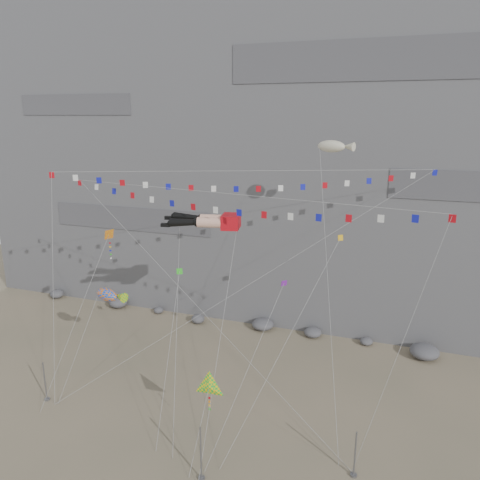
{
  "coord_description": "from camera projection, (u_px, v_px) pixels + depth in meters",
  "views": [
    {
      "loc": [
        14.28,
        -32.25,
        24.73
      ],
      "look_at": [
        -0.09,
        9.0,
        13.05
      ],
      "focal_mm": 35.0,
      "sensor_mm": 36.0,
      "label": 1
    }
  ],
  "objects": [
    {
      "name": "small_kite_b",
      "position": [
        283.0,
        285.0,
        40.76
      ],
      "size": [
        3.28,
        12.73,
        16.16
      ],
      "color": "purple",
      "rests_on": "ground"
    },
    {
      "name": "talus_boulders",
      "position": [
        263.0,
        324.0,
        55.7
      ],
      "size": [
        60.0,
        3.0,
        1.2
      ],
      "primitive_type": null,
      "color": "#58575C",
      "rests_on": "ground"
    },
    {
      "name": "small_kite_d",
      "position": [
        338.0,
        242.0,
        40.39
      ],
      "size": [
        6.68,
        14.38,
        20.78
      ],
      "color": "#E9AA13",
      "rests_on": "ground"
    },
    {
      "name": "delta_kite",
      "position": [
        209.0,
        387.0,
        34.44
      ],
      "size": [
        2.54,
        3.65,
        7.04
      ],
      "color": "yellow",
      "rests_on": "ground"
    },
    {
      "name": "flag_banner_lower",
      "position": [
        227.0,
        194.0,
        37.87
      ],
      "size": [
        33.21,
        9.09,
        22.74
      ],
      "color": "#B90B15",
      "rests_on": "ground"
    },
    {
      "name": "anchor_pole_right",
      "position": [
        355.0,
        454.0,
        32.65
      ],
      "size": [
        0.12,
        0.12,
        3.61
      ],
      "primitive_type": "cylinder",
      "color": "slate",
      "rests_on": "ground"
    },
    {
      "name": "legs_kite",
      "position": [
        209.0,
        221.0,
        40.9
      ],
      "size": [
        8.5,
        14.21,
        20.51
      ],
      "rotation": [
        0.0,
        0.0,
        0.2
      ],
      "color": "#B90B15",
      "rests_on": "ground"
    },
    {
      "name": "flag_banner_upper",
      "position": [
        247.0,
        171.0,
        42.79
      ],
      "size": [
        32.66,
        18.92,
        26.98
      ],
      "color": "#B90B15",
      "rests_on": "ground"
    },
    {
      "name": "anchor_pole_center",
      "position": [
        201.0,
        453.0,
        32.3
      ],
      "size": [
        0.12,
        0.12,
        4.23
      ],
      "primitive_type": "cylinder",
      "color": "slate",
      "rests_on": "ground"
    },
    {
      "name": "cliff",
      "position": [
        297.0,
        113.0,
        63.08
      ],
      "size": [
        80.0,
        28.0,
        50.0
      ],
      "primitive_type": "cube",
      "color": "slate",
      "rests_on": "ground"
    },
    {
      "name": "ground",
      "position": [
        207.0,
        411.0,
        40.35
      ],
      "size": [
        120.0,
        120.0,
        0.0
      ],
      "primitive_type": "plane",
      "color": "gray",
      "rests_on": "ground"
    },
    {
      "name": "fish_windsock",
      "position": [
        107.0,
        295.0,
        44.09
      ],
      "size": [
        3.92,
        7.13,
        10.35
      ],
      "color": "orange",
      "rests_on": "ground"
    },
    {
      "name": "anchor_pole_left",
      "position": [
        45.0,
        381.0,
        41.48
      ],
      "size": [
        0.12,
        0.12,
        3.74
      ],
      "primitive_type": "cylinder",
      "color": "slate",
      "rests_on": "ground"
    },
    {
      "name": "harlequin_kite",
      "position": [
        109.0,
        235.0,
        41.47
      ],
      "size": [
        4.42,
        7.78,
        16.37
      ],
      "color": "red",
      "rests_on": "ground"
    },
    {
      "name": "small_kite_c",
      "position": [
        179.0,
        274.0,
        41.07
      ],
      "size": [
        2.59,
        9.44,
        14.51
      ],
      "color": "green",
      "rests_on": "ground"
    },
    {
      "name": "small_kite_a",
      "position": [
        180.0,
        221.0,
        44.53
      ],
      "size": [
        6.07,
        14.07,
        21.13
      ],
      "color": "orange",
      "rests_on": "ground"
    },
    {
      "name": "blimp_windsock",
      "position": [
        331.0,
        147.0,
        42.65
      ],
      "size": [
        5.89,
        15.69,
        26.51
      ],
      "color": "beige",
      "rests_on": "ground"
    }
  ]
}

